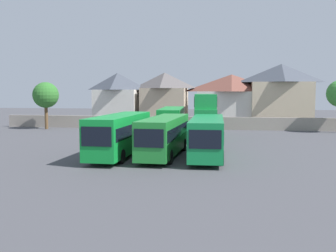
{
  "coord_description": "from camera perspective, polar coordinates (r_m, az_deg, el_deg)",
  "views": [
    {
      "loc": [
        5.46,
        -32.73,
        5.45
      ],
      "look_at": [
        0.0,
        3.0,
        2.29
      ],
      "focal_mm": 42.56,
      "sensor_mm": 36.0,
      "label": 1
    }
  ],
  "objects": [
    {
      "name": "bus_1",
      "position": [
        33.81,
        -6.83,
        -0.93
      ],
      "size": [
        2.8,
        11.7,
        3.47
      ],
      "rotation": [
        0.0,
        0.0,
        -1.59
      ],
      "color": "#118E33",
      "rests_on": "ground"
    },
    {
      "name": "ground",
      "position": [
        51.31,
        2.53,
        -1.1
      ],
      "size": [
        140.0,
        140.0,
        0.0
      ],
      "primitive_type": "plane",
      "color": "#424247"
    },
    {
      "name": "house_terrace_left",
      "position": [
        68.76,
        -7.23,
        4.07
      ],
      "size": [
        7.54,
        6.34,
        8.56
      ],
      "color": "silver",
      "rests_on": "ground"
    },
    {
      "name": "bus_4",
      "position": [
        47.49,
        0.55,
        0.8
      ],
      "size": [
        3.14,
        11.11,
        3.46
      ],
      "rotation": [
        0.0,
        0.0,
        -1.51
      ],
      "color": "#148D33",
      "rests_on": "ground"
    },
    {
      "name": "tree_behind_wall",
      "position": [
        59.88,
        -17.11,
        4.22
      ],
      "size": [
        3.7,
        3.7,
        6.76
      ],
      "color": "brown",
      "rests_on": "ground"
    },
    {
      "name": "depot_boundary_wall",
      "position": [
        57.37,
        3.2,
        0.45
      ],
      "size": [
        56.0,
        0.5,
        1.8
      ],
      "primitive_type": "cube",
      "color": "gray",
      "rests_on": "ground"
    },
    {
      "name": "house_terrace_centre",
      "position": [
        67.53,
        -0.49,
        4.1
      ],
      "size": [
        7.7,
        7.02,
        8.58
      ],
      "color": "tan",
      "rests_on": "ground"
    },
    {
      "name": "bus_3",
      "position": [
        32.87,
        5.65,
        -1.27
      ],
      "size": [
        2.85,
        11.16,
        3.27
      ],
      "rotation": [
        0.0,
        0.0,
        -1.54
      ],
      "color": "#127E3E",
      "rests_on": "ground"
    },
    {
      "name": "bus_5",
      "position": [
        47.44,
        5.27,
        1.87
      ],
      "size": [
        3.28,
        10.54,
        5.12
      ],
      "rotation": [
        0.0,
        0.0,
        -1.49
      ],
      "color": "#17833A",
      "rests_on": "ground"
    },
    {
      "name": "house_terrace_right",
      "position": [
        66.76,
        9.06,
        3.87
      ],
      "size": [
        11.35,
        7.56,
        8.21
      ],
      "color": "silver",
      "rests_on": "ground"
    },
    {
      "name": "house_terrace_far_right",
      "position": [
        66.23,
        15.87,
        4.41
      ],
      "size": [
        9.77,
        6.8,
        9.77
      ],
      "color": "#C6B293",
      "rests_on": "ground"
    },
    {
      "name": "bus_2",
      "position": [
        33.4,
        -0.5,
        -1.14
      ],
      "size": [
        2.86,
        11.42,
        3.27
      ],
      "rotation": [
        0.0,
        0.0,
        -1.61
      ],
      "color": "#1F802F",
      "rests_on": "ground"
    }
  ]
}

